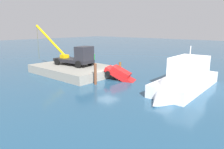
{
  "coord_description": "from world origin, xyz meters",
  "views": [
    {
      "loc": [
        17.25,
        -18.89,
        6.63
      ],
      "look_at": [
        0.07,
        0.85,
        0.7
      ],
      "focal_mm": 33.25,
      "sensor_mm": 36.0,
      "label": 1
    }
  ],
  "objects_px": {
    "crane_truck": "(76,56)",
    "salvaged_car": "(121,75)",
    "dock_worker": "(94,59)",
    "moored_yacht": "(180,87)"
  },
  "relations": [
    {
      "from": "dock_worker",
      "to": "salvaged_car",
      "type": "relative_size",
      "value": 0.4
    },
    {
      "from": "dock_worker",
      "to": "salvaged_car",
      "type": "distance_m",
      "value": 6.29
    },
    {
      "from": "crane_truck",
      "to": "moored_yacht",
      "type": "distance_m",
      "value": 15.51
    },
    {
      "from": "crane_truck",
      "to": "salvaged_car",
      "type": "distance_m",
      "value": 7.77
    },
    {
      "from": "dock_worker",
      "to": "moored_yacht",
      "type": "distance_m",
      "value": 14.05
    },
    {
      "from": "dock_worker",
      "to": "salvaged_car",
      "type": "bearing_deg",
      "value": -9.31
    },
    {
      "from": "dock_worker",
      "to": "moored_yacht",
      "type": "xyz_separation_m",
      "value": [
        13.94,
        -0.97,
        -1.5
      ]
    },
    {
      "from": "salvaged_car",
      "to": "moored_yacht",
      "type": "distance_m",
      "value": 7.88
    },
    {
      "from": "crane_truck",
      "to": "moored_yacht",
      "type": "bearing_deg",
      "value": 4.37
    },
    {
      "from": "crane_truck",
      "to": "dock_worker",
      "type": "height_order",
      "value": "crane_truck"
    }
  ]
}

